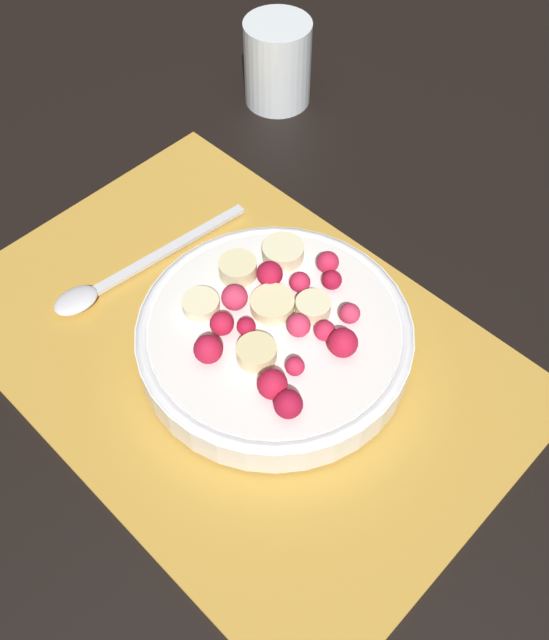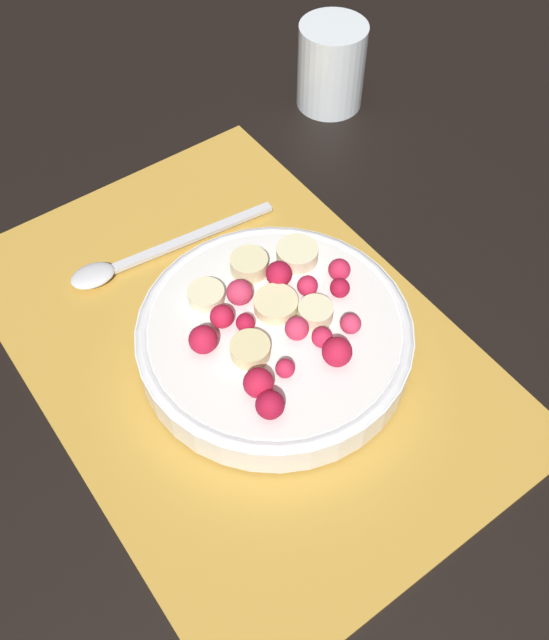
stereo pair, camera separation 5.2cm
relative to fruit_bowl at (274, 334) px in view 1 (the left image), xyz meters
name	(u,v)px [view 1 (the left image)]	position (x,y,z in m)	size (l,w,h in m)	color
ground_plane	(236,349)	(-0.02, -0.02, -0.03)	(3.00, 3.00, 0.00)	black
placemat	(236,347)	(-0.02, -0.02, -0.02)	(0.44, 0.30, 0.01)	gold
fruit_bowl	(274,334)	(0.00, 0.00, 0.00)	(0.21, 0.21, 0.05)	white
spoon	(116,278)	(-0.14, -0.04, -0.02)	(0.04, 0.19, 0.01)	silver
drinking_glass	(277,63)	(-0.22, 0.23, 0.02)	(0.07, 0.07, 0.09)	white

